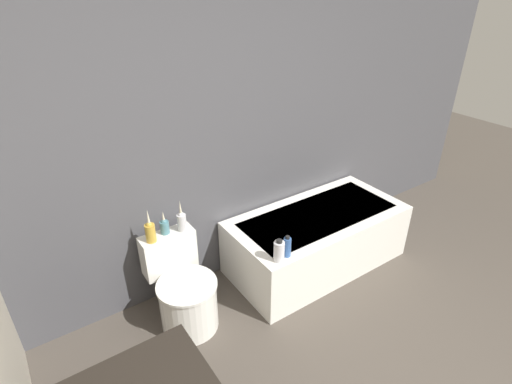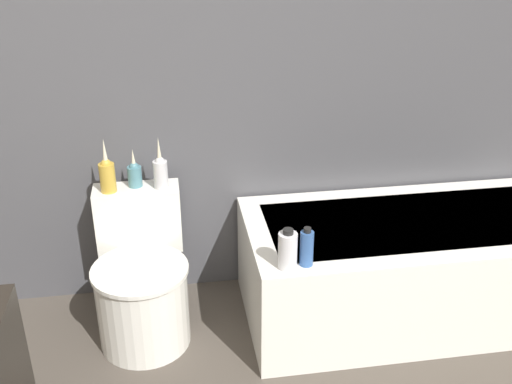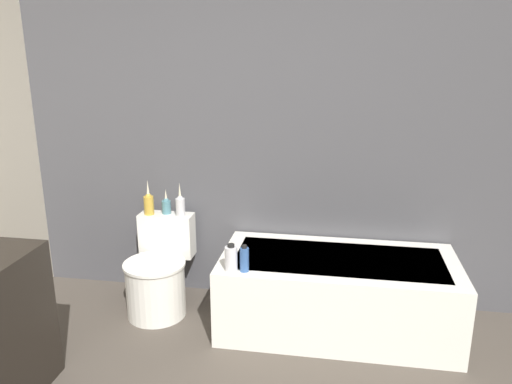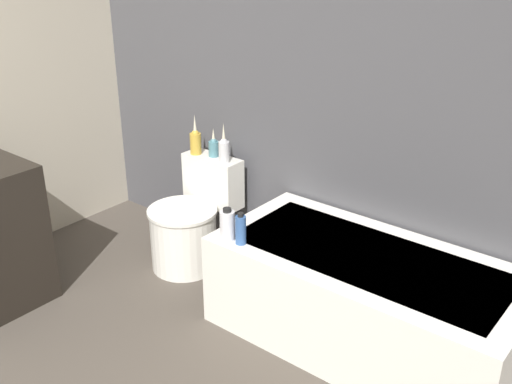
{
  "view_description": "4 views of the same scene",
  "coord_description": "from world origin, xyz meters",
  "px_view_note": "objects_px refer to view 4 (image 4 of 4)",
  "views": [
    {
      "loc": [
        -1.37,
        -0.32,
        2.36
      ],
      "look_at": [
        0.0,
        1.7,
        1.01
      ],
      "focal_mm": 28.0,
      "sensor_mm": 36.0,
      "label": 1
    },
    {
      "loc": [
        -0.4,
        -0.56,
        1.88
      ],
      "look_at": [
        -0.03,
        1.69,
        0.78
      ],
      "focal_mm": 42.0,
      "sensor_mm": 36.0,
      "label": 2
    },
    {
      "loc": [
        0.69,
        -1.31,
        1.88
      ],
      "look_at": [
        0.19,
        1.68,
        0.99
      ],
      "focal_mm": 35.0,
      "sensor_mm": 36.0,
      "label": 3
    },
    {
      "loc": [
        1.92,
        -0.57,
        2.02
      ],
      "look_at": [
        0.14,
        1.64,
        0.76
      ],
      "focal_mm": 42.0,
      "sensor_mm": 36.0,
      "label": 4
    }
  ],
  "objects_px": {
    "vase_bronze": "(224,149)",
    "bathtub": "(365,299)",
    "toilet": "(190,225)",
    "vase_silver": "(214,147)",
    "vase_gold": "(196,141)",
    "shampoo_bottle_tall": "(227,225)",
    "shampoo_bottle_short": "(241,229)"
  },
  "relations": [
    {
      "from": "vase_bronze",
      "to": "bathtub",
      "type": "bearing_deg",
      "value": -11.28
    },
    {
      "from": "toilet",
      "to": "vase_silver",
      "type": "bearing_deg",
      "value": 90.0
    },
    {
      "from": "vase_gold",
      "to": "toilet",
      "type": "bearing_deg",
      "value": -58.91
    },
    {
      "from": "toilet",
      "to": "vase_silver",
      "type": "xyz_separation_m",
      "value": [
        -0.0,
        0.24,
        0.46
      ]
    },
    {
      "from": "toilet",
      "to": "bathtub",
      "type": "bearing_deg",
      "value": -1.28
    },
    {
      "from": "vase_silver",
      "to": "vase_bronze",
      "type": "distance_m",
      "value": 0.13
    },
    {
      "from": "bathtub",
      "to": "shampoo_bottle_tall",
      "type": "xyz_separation_m",
      "value": [
        -0.67,
        -0.31,
        0.34
      ]
    },
    {
      "from": "toilet",
      "to": "vase_bronze",
      "type": "xyz_separation_m",
      "value": [
        0.12,
        0.2,
        0.48
      ]
    },
    {
      "from": "vase_silver",
      "to": "shampoo_bottle_short",
      "type": "height_order",
      "value": "vase_silver"
    },
    {
      "from": "bathtub",
      "to": "vase_gold",
      "type": "distance_m",
      "value": 1.51
    },
    {
      "from": "bathtub",
      "to": "vase_bronze",
      "type": "distance_m",
      "value": 1.29
    },
    {
      "from": "toilet",
      "to": "vase_gold",
      "type": "bearing_deg",
      "value": 121.09
    },
    {
      "from": "vase_gold",
      "to": "vase_bronze",
      "type": "height_order",
      "value": "vase_gold"
    },
    {
      "from": "vase_silver",
      "to": "shampoo_bottle_tall",
      "type": "relative_size",
      "value": 1.04
    },
    {
      "from": "toilet",
      "to": "vase_silver",
      "type": "height_order",
      "value": "vase_silver"
    },
    {
      "from": "vase_silver",
      "to": "shampoo_bottle_short",
      "type": "distance_m",
      "value": 0.91
    },
    {
      "from": "vase_silver",
      "to": "shampoo_bottle_tall",
      "type": "xyz_separation_m",
      "value": [
        0.62,
        -0.58,
        -0.13
      ]
    },
    {
      "from": "bathtub",
      "to": "shampoo_bottle_tall",
      "type": "distance_m",
      "value": 0.81
    },
    {
      "from": "toilet",
      "to": "vase_gold",
      "type": "xyz_separation_m",
      "value": [
        -0.12,
        0.2,
        0.49
      ]
    },
    {
      "from": "vase_gold",
      "to": "shampoo_bottle_tall",
      "type": "bearing_deg",
      "value": -35.92
    },
    {
      "from": "shampoo_bottle_tall",
      "to": "toilet",
      "type": "bearing_deg",
      "value": 151.58
    },
    {
      "from": "vase_gold",
      "to": "shampoo_bottle_short",
      "type": "relative_size",
      "value": 1.5
    },
    {
      "from": "vase_gold",
      "to": "shampoo_bottle_short",
      "type": "height_order",
      "value": "vase_gold"
    },
    {
      "from": "bathtub",
      "to": "shampoo_bottle_short",
      "type": "xyz_separation_m",
      "value": [
        -0.58,
        -0.3,
        0.34
      ]
    },
    {
      "from": "vase_bronze",
      "to": "shampoo_bottle_short",
      "type": "relative_size",
      "value": 1.45
    },
    {
      "from": "vase_silver",
      "to": "shampoo_bottle_short",
      "type": "xyz_separation_m",
      "value": [
        0.7,
        -0.57,
        -0.14
      ]
    },
    {
      "from": "shampoo_bottle_tall",
      "to": "bathtub",
      "type": "bearing_deg",
      "value": 24.67
    },
    {
      "from": "vase_gold",
      "to": "vase_silver",
      "type": "relative_size",
      "value": 1.4
    },
    {
      "from": "vase_silver",
      "to": "vase_bronze",
      "type": "height_order",
      "value": "vase_bronze"
    },
    {
      "from": "toilet",
      "to": "vase_bronze",
      "type": "relative_size",
      "value": 2.65
    },
    {
      "from": "vase_gold",
      "to": "shampoo_bottle_tall",
      "type": "distance_m",
      "value": 0.93
    },
    {
      "from": "toilet",
      "to": "shampoo_bottle_short",
      "type": "xyz_separation_m",
      "value": [
        0.7,
        -0.32,
        0.33
      ]
    }
  ]
}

